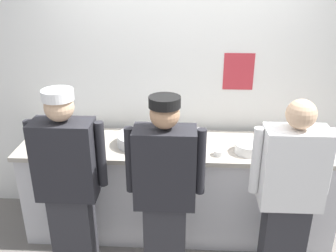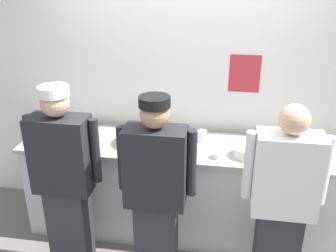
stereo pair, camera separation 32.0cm
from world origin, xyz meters
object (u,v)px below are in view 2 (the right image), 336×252
(sheet_tray, at_px, (78,137))
(deli_cup, at_px, (202,136))
(squeeze_bottle_secondary, at_px, (312,147))
(plate_stack_rear, at_px, (249,152))
(mixing_bowl_steel, at_px, (139,138))
(ramekin_red_sauce, at_px, (217,155))
(squeeze_bottle_primary, at_px, (329,152))
(chef_center, at_px, (156,192))
(chef_near_left, at_px, (65,179))
(ramekin_green_sauce, at_px, (62,126))
(ramekin_yellow_sauce, at_px, (274,141))
(ramekin_orange_sauce, at_px, (187,148))
(plate_stack_front, at_px, (178,136))
(chef_far_right, at_px, (282,203))

(sheet_tray, bearing_deg, deli_cup, 6.26)
(squeeze_bottle_secondary, bearing_deg, sheet_tray, 178.26)
(plate_stack_rear, bearing_deg, mixing_bowl_steel, 173.89)
(ramekin_red_sauce, bearing_deg, squeeze_bottle_primary, 4.24)
(chef_center, bearing_deg, plate_stack_rear, 38.80)
(chef_near_left, distance_m, ramekin_green_sauce, 0.89)
(ramekin_yellow_sauce, bearing_deg, sheet_tray, -174.55)
(sheet_tray, height_order, ramekin_orange_sauce, ramekin_orange_sauce)
(deli_cup, bearing_deg, plate_stack_front, -173.73)
(ramekin_green_sauce, height_order, ramekin_red_sauce, ramekin_red_sauce)
(chef_near_left, height_order, ramekin_yellow_sauce, chef_near_left)
(plate_stack_front, relative_size, ramekin_red_sauce, 2.32)
(plate_stack_rear, xyz_separation_m, ramekin_orange_sauce, (-0.53, 0.02, -0.02))
(plate_stack_front, bearing_deg, squeeze_bottle_secondary, -8.22)
(chef_far_right, relative_size, mixing_bowl_steel, 4.11)
(chef_near_left, distance_m, plate_stack_rear, 1.52)
(ramekin_green_sauce, distance_m, deli_cup, 1.38)
(chef_near_left, xyz_separation_m, ramekin_green_sauce, (-0.37, 0.81, 0.08))
(sheet_tray, distance_m, squeeze_bottle_secondary, 2.06)
(plate_stack_front, height_order, deli_cup, deli_cup)
(chef_far_right, relative_size, ramekin_yellow_sauce, 14.73)
(plate_stack_rear, relative_size, ramekin_green_sauce, 2.25)
(plate_stack_rear, relative_size, sheet_tray, 0.54)
(chef_near_left, bearing_deg, mixing_bowl_steel, 52.39)
(chef_center, relative_size, squeeze_bottle_primary, 8.34)
(chef_center, height_order, squeeze_bottle_secondary, chef_center)
(ramekin_green_sauce, bearing_deg, chef_near_left, -65.47)
(chef_near_left, bearing_deg, ramekin_green_sauce, 114.53)
(plate_stack_rear, height_order, mixing_bowl_steel, mixing_bowl_steel)
(chef_far_right, bearing_deg, deli_cup, 130.08)
(ramekin_red_sauce, bearing_deg, plate_stack_front, 142.45)
(squeeze_bottle_secondary, xyz_separation_m, ramekin_red_sauce, (-0.77, -0.12, -0.07))
(chef_near_left, bearing_deg, plate_stack_front, 41.72)
(sheet_tray, bearing_deg, squeeze_bottle_secondary, -1.74)
(sheet_tray, xyz_separation_m, ramekin_orange_sauce, (1.02, -0.09, 0.01))
(ramekin_red_sauce, bearing_deg, chef_near_left, -159.78)
(chef_far_right, distance_m, ramekin_green_sauce, 2.19)
(ramekin_red_sauce, bearing_deg, ramekin_orange_sauce, 160.90)
(squeeze_bottle_primary, relative_size, deli_cup, 1.89)
(mixing_bowl_steel, distance_m, sheet_tray, 0.59)
(deli_cup, bearing_deg, sheet_tray, -173.74)
(plate_stack_front, distance_m, ramekin_orange_sauce, 0.22)
(chef_far_right, bearing_deg, chef_center, -177.98)
(chef_near_left, bearing_deg, squeeze_bottle_secondary, 15.87)
(ramekin_red_sauce, bearing_deg, squeeze_bottle_secondary, 8.87)
(plate_stack_front, height_order, sheet_tray, plate_stack_front)
(plate_stack_rear, bearing_deg, sheet_tray, 175.82)
(deli_cup, bearing_deg, mixing_bowl_steel, -166.26)
(plate_stack_front, distance_m, mixing_bowl_steel, 0.35)
(squeeze_bottle_secondary, xyz_separation_m, ramekin_green_sauce, (-2.30, 0.26, -0.07))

